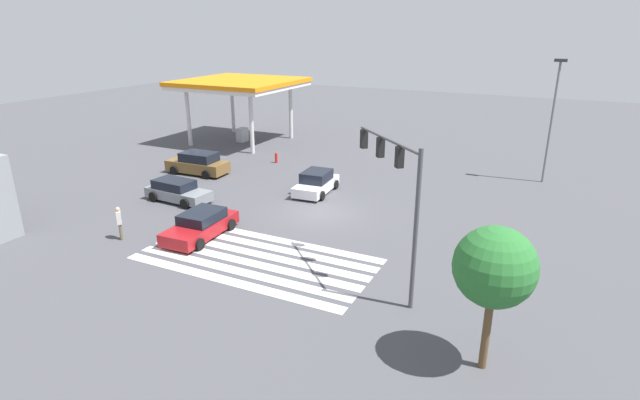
# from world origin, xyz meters

# --- Properties ---
(ground_plane) EXTENTS (118.39, 118.39, 0.00)m
(ground_plane) POSITION_xyz_m (0.00, 0.00, 0.00)
(ground_plane) COLOR #47474C
(crosswalk_markings) EXTENTS (11.31, 5.35, 0.01)m
(crosswalk_markings) POSITION_xyz_m (0.00, -6.90, 0.00)
(crosswalk_markings) COLOR silver
(crosswalk_markings) RESTS_ON ground_plane
(traffic_signal_mast) EXTENTS (3.86, 3.86, 6.47)m
(traffic_signal_mast) POSITION_xyz_m (6.58, -6.58, 4.76)
(traffic_signal_mast) COLOR #47474C
(traffic_signal_mast) RESTS_ON ground_plane
(car_0) EXTENTS (4.70, 2.29, 1.64)m
(car_0) POSITION_xyz_m (-11.83, 3.40, 0.78)
(car_0) COLOR brown
(car_0) RESTS_ON ground_plane
(car_1) EXTENTS (2.29, 4.23, 1.48)m
(car_1) POSITION_xyz_m (-1.89, 3.27, 0.68)
(car_1) COLOR silver
(car_1) RESTS_ON ground_plane
(car_2) EXTENTS (4.39, 2.13, 1.36)m
(car_2) POSITION_xyz_m (-9.03, -2.08, 0.66)
(car_2) COLOR gray
(car_2) RESTS_ON ground_plane
(car_3) EXTENTS (2.28, 4.61, 1.34)m
(car_3) POSITION_xyz_m (-4.10, -5.88, 0.64)
(car_3) COLOR maroon
(car_3) RESTS_ON ground_plane
(gas_station_canopy) EXTENTS (9.96, 9.96, 5.79)m
(gas_station_canopy) POSITION_xyz_m (-15.06, 13.86, 5.27)
(gas_station_canopy) COLOR silver
(gas_station_canopy) RESTS_ON ground_plane
(pedestrian) EXTENTS (0.41, 0.41, 1.79)m
(pedestrian) POSITION_xyz_m (-7.59, -8.05, 1.01)
(pedestrian) COLOR brown
(pedestrian) RESTS_ON ground_plane
(street_light_pole_a) EXTENTS (0.80, 0.36, 8.46)m
(street_light_pole_a) POSITION_xyz_m (11.50, 12.51, 5.04)
(street_light_pole_a) COLOR slate
(street_light_pole_a) RESTS_ON ground_plane
(tree_corner_a) EXTENTS (2.56, 2.56, 4.92)m
(tree_corner_a) POSITION_xyz_m (11.00, -10.36, 3.62)
(tree_corner_a) COLOR brown
(tree_corner_a) RESTS_ON ground_plane
(fire_hydrant) EXTENTS (0.22, 0.22, 0.86)m
(fire_hydrant) POSITION_xyz_m (-8.18, 8.63, 0.43)
(fire_hydrant) COLOR red
(fire_hydrant) RESTS_ON ground_plane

